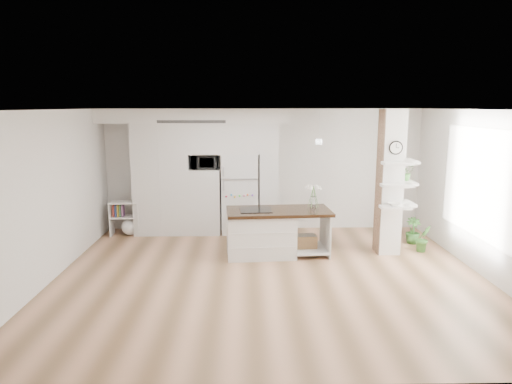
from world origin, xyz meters
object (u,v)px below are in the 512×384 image
bookshelf (127,220)px  kitchen_island (267,231)px  refrigerator (240,193)px  floor_plant_a (423,238)px

bookshelf → kitchen_island: bearing=-27.7°
refrigerator → kitchen_island: 1.73m
refrigerator → floor_plant_a: (3.52, -1.47, -0.61)m
refrigerator → bookshelf: refrigerator is taller
bookshelf → floor_plant_a: bearing=-14.5°
floor_plant_a → kitchen_island: bearing=-177.8°
refrigerator → floor_plant_a: 3.87m
floor_plant_a → refrigerator: bearing=157.4°
kitchen_island → floor_plant_a: bearing=-1.7°
kitchen_island → floor_plant_a: size_ratio=3.73×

